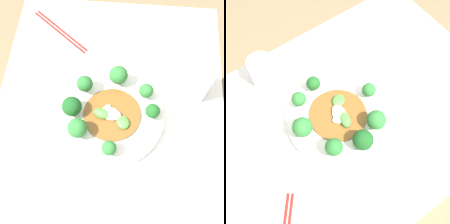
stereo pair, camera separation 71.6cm
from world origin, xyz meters
TOP-DOWN VIEW (x-y plane):
  - ground_plane at (0.00, 0.00)m, footprint 8.00×8.00m
  - table at (0.00, 0.00)m, footprint 0.96×0.69m
  - plate at (0.03, -0.01)m, footprint 0.30×0.30m
  - broccoli_west at (-0.09, -0.01)m, footprint 0.04×0.04m
  - broccoli_north at (0.03, 0.10)m, footprint 0.06×0.06m
  - broccoli_southeast at (0.10, -0.10)m, footprint 0.04×0.04m
  - broccoli_east at (0.14, -0.02)m, footprint 0.06×0.06m
  - broccoli_northwest at (-0.04, 0.08)m, footprint 0.06×0.06m
  - broccoli_northeast at (0.10, 0.08)m, footprint 0.05×0.05m
  - broccoli_south at (0.03, -0.12)m, footprint 0.04×0.04m
  - stirfry_center at (0.02, -0.01)m, footprint 0.17×0.17m
  - drinking_glass at (0.13, -0.25)m, footprint 0.08×0.08m
  - chopsticks at (0.33, 0.19)m, footprint 0.17×0.20m

SIDE VIEW (x-z plane):
  - ground_plane at x=0.00m, z-range 0.00..0.00m
  - table at x=0.00m, z-range 0.00..0.72m
  - chopsticks at x=0.33m, z-range 0.72..0.73m
  - plate at x=0.03m, z-range 0.72..0.74m
  - stirfry_center at x=0.02m, z-range 0.74..0.76m
  - drinking_glass at x=0.13m, z-range 0.72..0.82m
  - broccoli_west at x=-0.09m, z-range 0.75..0.80m
  - broccoli_south at x=0.03m, z-range 0.75..0.80m
  - broccoli_southeast at x=0.10m, z-range 0.75..0.80m
  - broccoli_north at x=0.03m, z-range 0.74..0.81m
  - broccoli_northeast at x=0.10m, z-range 0.75..0.81m
  - broccoli_northwest at x=-0.04m, z-range 0.75..0.81m
  - broccoli_east at x=0.14m, z-range 0.75..0.82m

